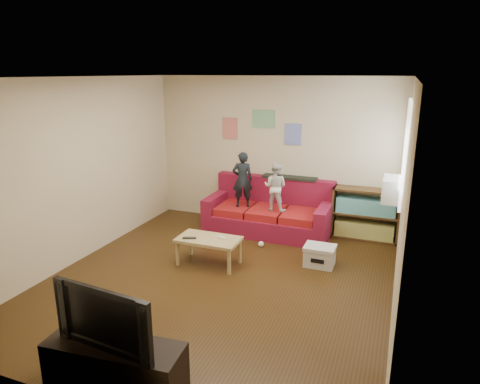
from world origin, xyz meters
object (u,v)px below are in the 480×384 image
(child_a, at_px, (242,180))
(bookshelf, at_px, (365,217))
(sofa, at_px, (269,214))
(coffee_table, at_px, (209,242))
(television, at_px, (111,314))
(file_box, at_px, (320,256))
(child_b, at_px, (275,187))
(tv_stand, at_px, (116,367))

(child_a, height_order, bookshelf, child_a)
(sofa, relative_size, coffee_table, 2.38)
(sofa, xyz_separation_m, television, (-0.08, -4.32, 0.44))
(coffee_table, bearing_deg, file_box, 19.26)
(child_b, distance_m, bookshelf, 1.61)
(child_b, height_order, television, child_b)
(file_box, bearing_deg, bookshelf, 69.45)
(child_b, relative_size, television, 0.82)
(bookshelf, distance_m, tv_stand, 4.86)
(sofa, bearing_deg, file_box, -44.88)
(sofa, height_order, child_a, child_a)
(television, bearing_deg, tv_stand, 0.00)
(file_box, relative_size, tv_stand, 0.36)
(sofa, bearing_deg, tv_stand, -91.09)
(sofa, distance_m, coffee_table, 1.71)
(child_b, xyz_separation_m, television, (-0.23, -4.15, -0.12))
(sofa, relative_size, child_b, 2.61)
(coffee_table, height_order, file_box, coffee_table)
(sofa, distance_m, tv_stand, 4.33)
(sofa, distance_m, child_a, 0.79)
(file_box, xyz_separation_m, television, (-1.21, -3.21, 0.60))
(coffee_table, xyz_separation_m, bookshelf, (2.05, 1.88, 0.04))
(coffee_table, distance_m, tv_stand, 2.69)
(coffee_table, relative_size, file_box, 2.04)
(bookshelf, relative_size, file_box, 2.45)
(television, bearing_deg, bookshelf, 74.63)
(child_b, bearing_deg, file_box, 139.42)
(tv_stand, relative_size, television, 1.23)
(child_b, bearing_deg, sofa, -46.26)
(child_b, relative_size, coffee_table, 0.91)
(child_a, height_order, coffee_table, child_a)
(file_box, bearing_deg, child_a, 149.07)
(sofa, bearing_deg, child_a, -158.90)
(sofa, xyz_separation_m, tv_stand, (-0.08, -4.32, -0.09))
(file_box, bearing_deg, tv_stand, -110.62)
(child_b, bearing_deg, television, 90.31)
(bookshelf, height_order, file_box, bookshelf)
(child_b, xyz_separation_m, file_box, (0.98, -0.94, -0.72))
(child_b, bearing_deg, bookshelf, -161.38)
(file_box, bearing_deg, coffee_table, -160.74)
(bookshelf, bearing_deg, coffee_table, -137.39)
(sofa, bearing_deg, child_b, -49.75)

